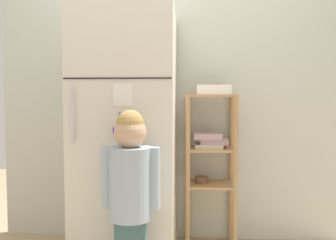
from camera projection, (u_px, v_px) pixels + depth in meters
The scene contains 5 objects.
kitchen_wall_back at pixel (169, 101), 2.89m from camera, with size 2.78×0.03×2.27m, color silver.
refrigerator at pixel (127, 135), 2.56m from camera, with size 0.70×0.69×1.77m.
child_standing at pixel (131, 182), 2.07m from camera, with size 0.35×0.26×1.09m.
pantry_shelf_unit at pixel (210, 154), 2.70m from camera, with size 0.38×0.32×1.19m.
fruit_bin at pixel (215, 90), 2.67m from camera, with size 0.26×0.19×0.09m.
Camera 1 is at (0.17, -2.51, 1.16)m, focal length 37.55 mm.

